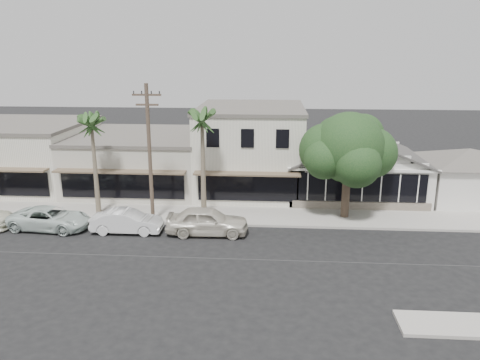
# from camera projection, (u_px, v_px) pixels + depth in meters

# --- Properties ---
(ground) EXTENTS (140.00, 140.00, 0.00)m
(ground) POSITION_uv_depth(u_px,v_px,m) (294.00, 261.00, 25.08)
(ground) COLOR black
(ground) RESTS_ON ground
(sidewalk_north) EXTENTS (90.00, 3.50, 0.15)m
(sidewalk_north) POSITION_uv_depth(u_px,v_px,m) (173.00, 214.00, 32.09)
(sidewalk_north) COLOR #9E9991
(sidewalk_north) RESTS_ON ground
(corner_shop) EXTENTS (10.40, 8.60, 5.10)m
(corner_shop) POSITION_uv_depth(u_px,v_px,m) (354.00, 162.00, 36.04)
(corner_shop) COLOR white
(corner_shop) RESTS_ON ground
(side_cottage) EXTENTS (6.00, 6.00, 3.00)m
(side_cottage) POSITION_uv_depth(u_px,v_px,m) (466.00, 181.00, 34.85)
(side_cottage) COLOR white
(side_cottage) RESTS_ON ground
(row_building_near) EXTENTS (8.00, 10.00, 6.50)m
(row_building_near) POSITION_uv_depth(u_px,v_px,m) (251.00, 150.00, 37.41)
(row_building_near) COLOR silver
(row_building_near) RESTS_ON ground
(row_building_midnear) EXTENTS (10.00, 10.00, 4.20)m
(row_building_midnear) POSITION_uv_depth(u_px,v_px,m) (141.00, 162.00, 38.32)
(row_building_midnear) COLOR beige
(row_building_midnear) RESTS_ON ground
(row_building_midfar) EXTENTS (11.00, 10.00, 5.00)m
(row_building_midfar) POSITION_uv_depth(u_px,v_px,m) (17.00, 155.00, 38.93)
(row_building_midfar) COLOR silver
(row_building_midfar) RESTS_ON ground
(utility_pole) EXTENTS (1.80, 0.24, 9.00)m
(utility_pole) POSITION_uv_depth(u_px,v_px,m) (150.00, 151.00, 29.42)
(utility_pole) COLOR brown
(utility_pole) RESTS_ON ground
(car_0) EXTENTS (5.05, 2.13, 1.70)m
(car_0) POSITION_uv_depth(u_px,v_px,m) (207.00, 221.00, 28.57)
(car_0) COLOR beige
(car_0) RESTS_ON ground
(car_1) EXTENTS (4.37, 1.56, 1.43)m
(car_1) POSITION_uv_depth(u_px,v_px,m) (127.00, 221.00, 28.87)
(car_1) COLOR white
(car_1) RESTS_ON ground
(car_2) EXTENTS (5.24, 2.78, 1.40)m
(car_2) POSITION_uv_depth(u_px,v_px,m) (50.00, 218.00, 29.43)
(car_2) COLOR silver
(car_2) RESTS_ON ground
(shade_tree) EXTENTS (6.45, 5.84, 7.16)m
(shade_tree) POSITION_uv_depth(u_px,v_px,m) (347.00, 149.00, 30.46)
(shade_tree) COLOR #4E402F
(shade_tree) RESTS_ON ground
(palm_east) EXTENTS (3.10, 3.10, 7.84)m
(palm_east) POSITION_uv_depth(u_px,v_px,m) (202.00, 119.00, 29.74)
(palm_east) COLOR #726651
(palm_east) RESTS_ON ground
(palm_mid) EXTENTS (2.77, 2.77, 7.39)m
(palm_mid) POSITION_uv_depth(u_px,v_px,m) (91.00, 124.00, 30.43)
(palm_mid) COLOR #726651
(palm_mid) RESTS_ON ground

